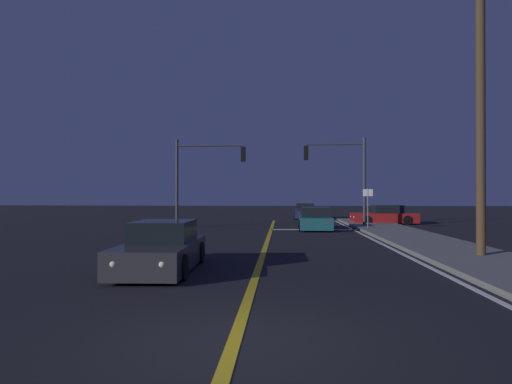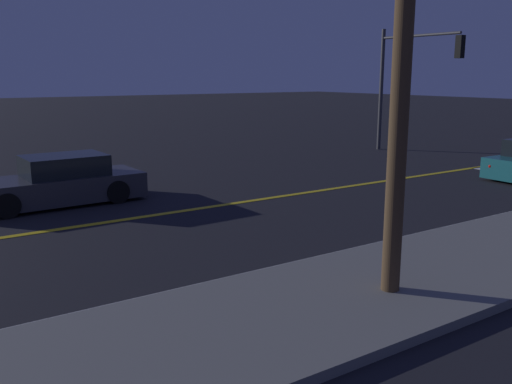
# 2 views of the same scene
# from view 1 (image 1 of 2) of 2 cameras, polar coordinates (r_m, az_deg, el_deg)

# --- Properties ---
(ground_plane) EXTENTS (160.00, 160.00, 0.00)m
(ground_plane) POSITION_cam_1_polar(r_m,az_deg,el_deg) (6.68, -2.80, -18.34)
(ground_plane) COLOR black
(sidewalk_right) EXTENTS (3.20, 40.08, 0.15)m
(sidewalk_right) POSITION_cam_1_polar(r_m,az_deg,el_deg) (18.57, 22.40, -6.48)
(sidewalk_right) COLOR slate
(sidewalk_right) RESTS_ON ground
(lane_line_center) EXTENTS (0.20, 37.86, 0.01)m
(lane_line_center) POSITION_cam_1_polar(r_m,az_deg,el_deg) (17.59, 1.12, -7.08)
(lane_line_center) COLOR gold
(lane_line_center) RESTS_ON ground
(lane_line_edge_right) EXTENTS (0.16, 37.86, 0.01)m
(lane_line_edge_right) POSITION_cam_1_polar(r_m,az_deg,el_deg) (18.06, 16.80, -6.89)
(lane_line_edge_right) COLOR white
(lane_line_edge_right) RESTS_ON ground
(stop_bar) EXTENTS (5.10, 0.50, 0.01)m
(stop_bar) POSITION_cam_1_polar(r_m,az_deg,el_deg) (27.23, 7.30, -4.69)
(stop_bar) COLOR white
(stop_bar) RESTS_ON ground
(car_lead_oncoming_teal) EXTENTS (1.98, 4.25, 1.34)m
(car_lead_oncoming_teal) POSITION_cam_1_polar(r_m,az_deg,el_deg) (27.09, 7.39, -3.49)
(car_lead_oncoming_teal) COLOR #195960
(car_lead_oncoming_teal) RESTS_ON ground
(car_side_waiting_navy) EXTENTS (1.97, 4.63, 1.34)m
(car_side_waiting_navy) POSITION_cam_1_polar(r_m,az_deg,el_deg) (39.55, 6.18, -2.51)
(car_side_waiting_navy) COLOR navy
(car_side_waiting_navy) RESTS_ON ground
(car_far_approaching_charcoal) EXTENTS (1.98, 4.68, 1.34)m
(car_far_approaching_charcoal) POSITION_cam_1_polar(r_m,az_deg,el_deg) (12.78, -11.70, -7.01)
(car_far_approaching_charcoal) COLOR #2D2D33
(car_far_approaching_charcoal) RESTS_ON ground
(car_following_oncoming_red) EXTENTS (4.55, 2.10, 1.34)m
(car_following_oncoming_red) POSITION_cam_1_polar(r_m,az_deg,el_deg) (33.40, 15.83, -2.89)
(car_following_oncoming_red) COLOR maroon
(car_following_oncoming_red) RESTS_ON ground
(traffic_signal_near_right) EXTENTS (3.94, 0.28, 5.72)m
(traffic_signal_near_right) POSITION_cam_1_polar(r_m,az_deg,el_deg) (29.69, 10.75, 3.03)
(traffic_signal_near_right) COLOR #38383D
(traffic_signal_near_right) RESTS_ON ground
(traffic_signal_far_left) EXTENTS (4.38, 0.28, 5.53)m
(traffic_signal_far_left) POSITION_cam_1_polar(r_m,az_deg,el_deg) (28.48, -6.72, 2.98)
(traffic_signal_far_left) COLOR #38383D
(traffic_signal_far_left) RESTS_ON ground
(utility_pole_right) EXTENTS (1.96, 0.29, 9.84)m
(utility_pole_right) POSITION_cam_1_polar(r_m,az_deg,el_deg) (16.47, 26.32, 10.49)
(utility_pole_right) COLOR #4C3823
(utility_pole_right) RESTS_ON ground
(street_sign_corner) EXTENTS (0.56, 0.06, 2.44)m
(street_sign_corner) POSITION_cam_1_polar(r_m,az_deg,el_deg) (27.04, 13.84, -1.25)
(street_sign_corner) COLOR slate
(street_sign_corner) RESTS_ON ground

